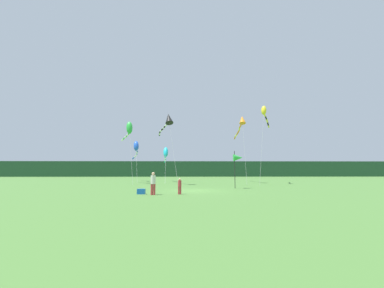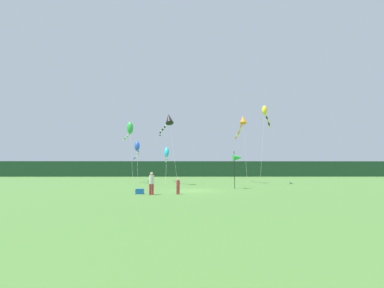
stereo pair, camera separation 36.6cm
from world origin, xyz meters
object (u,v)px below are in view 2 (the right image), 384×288
Objects in this scene: cooler_box at (140,191)px; banner_flag_pole at (238,158)px; kite_blue at (137,148)px; kite_cyan at (167,153)px; kite_green at (130,129)px; person_child at (178,185)px; person_adult at (151,182)px; kite_black at (168,120)px; kite_orange at (242,122)px; kite_yellow at (265,113)px.

banner_flag_pole is at bearing 31.81° from cooler_box.
kite_blue reaches higher than kite_cyan.
kite_green reaches higher than kite_cyan.
person_child is at bearing -62.87° from kite_green.
banner_flag_pole is (7.55, 5.88, 2.06)m from person_adult.
person_adult is at bearing -69.89° from kite_green.
person_child is 0.32× the size of banner_flag_pole.
person_adult is 1.39× the size of person_child.
cooler_box is 0.07× the size of kite_black.
kite_cyan is 12.50m from kite_orange.
kite_black is at bearing 89.30° from person_adult.
person_child is 20.87m from kite_blue.
kite_yellow is (13.85, 12.86, 9.16)m from cooler_box.
kite_blue reaches higher than banner_flag_pole.
person_child reaches higher than cooler_box.
kite_yellow is at bearing -25.16° from kite_cyan.
kite_black is (-7.41, 5.96, 5.08)m from banner_flag_pole.
kite_green is at bearing -175.50° from kite_orange.
kite_green is at bearing 176.39° from kite_yellow.
banner_flag_pole is 0.44× the size of kite_green.
person_child is 0.12× the size of kite_orange.
kite_green is (-4.55, -5.27, 2.93)m from kite_cyan.
person_adult is at bearing -31.70° from cooler_box.
person_adult is 16.84m from kite_green.
kite_yellow is (12.73, 1.62, 1.30)m from kite_black.
kite_blue is at bearing 133.57° from banner_flag_pole.
kite_orange is (8.35, 15.45, 7.90)m from person_child.
banner_flag_pole is (8.52, 5.28, 2.79)m from cooler_box.
person_child is 13.75m from kite_black.
kite_yellow is (12.88, 13.46, 8.44)m from person_adult.
kite_black reaches higher than person_adult.
person_child is 20.03m from kite_cyan.
kite_blue is 1.10× the size of kite_green.
person_adult is 0.20× the size of kite_green.
kite_orange is (11.08, -4.04, 4.13)m from kite_cyan.
kite_green is (-4.38, 14.01, 7.17)m from cooler_box.
person_child is 0.13× the size of kite_black.
kite_orange is (2.73, 9.96, 5.58)m from banner_flag_pole.
kite_yellow is at bearing 42.89° from cooler_box.
kite_blue is at bearing 161.86° from kite_yellow.
kite_black is at bearing -26.75° from kite_green.
kite_black reaches higher than kite_blue.
kite_black is 1.07× the size of kite_green.
kite_orange reaches higher than cooler_box.
banner_flag_pole is 0.39× the size of kite_blue.
kite_yellow is at bearing -3.61° from kite_green.
cooler_box is 20.71m from kite_orange.
cooler_box is 0.07× the size of kite_cyan.
banner_flag_pole is 16.36m from kite_cyan.
kite_orange reaches higher than kite_green.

